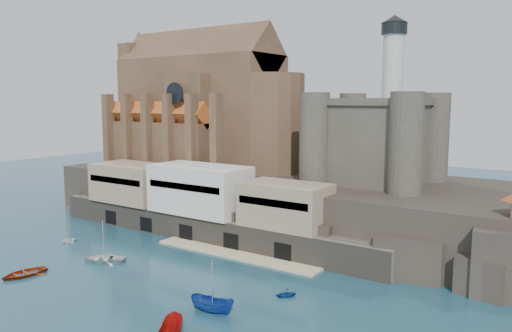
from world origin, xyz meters
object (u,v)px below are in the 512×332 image
object	(u,v)px
church	(205,112)
boat_0	(24,276)
castle_keep	(376,136)
boat_2	(213,312)

from	to	relation	value
church	boat_0	world-z (taller)	church
church	boat_0	distance (m)	53.66
castle_keep	boat_2	xyz separation A→B (m)	(-3.28, -41.85, -18.31)
church	boat_2	xyz separation A→B (m)	(36.92, -42.63, -22.13)
church	castle_keep	bearing A→B (deg)	-1.11
castle_keep	boat_0	bearing A→B (deg)	-124.81
castle_keep	church	bearing A→B (deg)	178.89
castle_keep	boat_2	bearing A→B (deg)	-94.48
castle_keep	boat_0	world-z (taller)	castle_keep
castle_keep	boat_0	size ratio (longest dim) A/B	4.67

